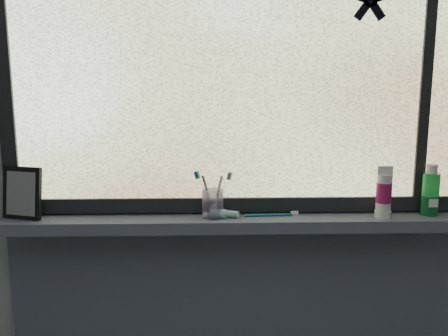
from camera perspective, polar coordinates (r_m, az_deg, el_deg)
name	(u,v)px	position (r m, az deg, el deg)	size (l,w,h in m)	color
wall_back	(243,145)	(1.70, 2.21, 2.60)	(3.00, 0.01, 2.50)	#9EA3A8
windowsill	(244,222)	(1.68, 2.33, -6.24)	(1.62, 0.14, 0.04)	#51576C
window_pane	(244,61)	(1.66, 2.34, 12.10)	(1.50, 0.01, 1.00)	silver
frame_bottom	(243,204)	(1.71, 2.23, -4.17)	(1.60, 0.03, 0.05)	black
frame_left	(3,61)	(1.78, -23.94, 11.12)	(0.05, 0.03, 1.10)	black
frame_mullion	(427,61)	(1.80, 22.17, 11.23)	(0.04, 0.03, 1.00)	black
starfish_sticker	(370,0)	(1.74, 16.39, 17.92)	(0.15, 0.02, 0.15)	black
vanity_mirror	(22,193)	(1.76, -22.07, -2.64)	(0.14, 0.07, 0.17)	black
toothpaste_tube	(223,213)	(1.66, -0.07, -5.22)	(0.17, 0.03, 0.03)	white
toothbrush_cup	(213,204)	(1.66, -1.30, -4.09)	(0.07, 0.07, 0.09)	#A396C7
toothbrush_lying	(268,214)	(1.68, 5.10, -5.29)	(0.20, 0.02, 0.01)	#0D687D
mouthwash_bottle	(431,190)	(1.81, 22.54, -2.31)	(0.06, 0.06, 0.14)	#1C9340
cream_tube	(384,190)	(1.73, 17.83, -2.43)	(0.05, 0.05, 0.12)	silver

